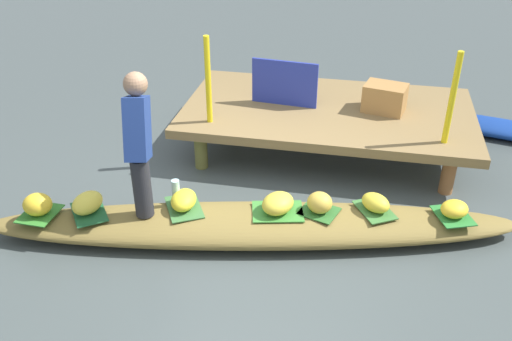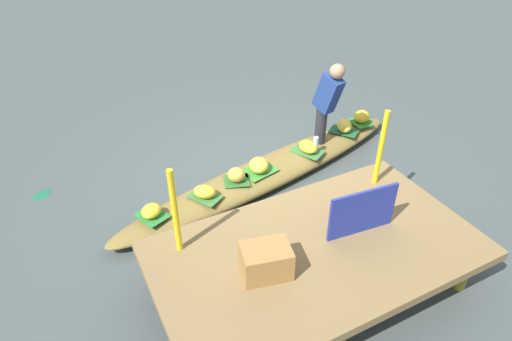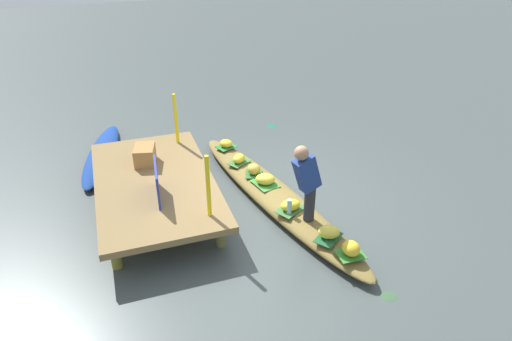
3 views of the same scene
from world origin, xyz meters
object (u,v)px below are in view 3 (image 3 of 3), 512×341
(vendor_boat, at_px, (274,195))
(water_bottle, at_px, (289,207))
(banana_bunch_6, at_px, (351,248))
(banana_bunch_2, at_px, (265,179))
(banana_bunch_5, at_px, (329,232))
(banana_bunch_3, at_px, (239,159))
(produce_crate, at_px, (145,155))
(banana_bunch_4, at_px, (290,205))
(moored_boat, at_px, (102,154))
(banana_bunch_1, at_px, (226,143))
(banana_bunch_0, at_px, (254,169))
(market_banner, at_px, (157,182))
(vendor_person, at_px, (307,179))

(vendor_boat, relative_size, water_bottle, 19.56)
(water_bottle, bearing_deg, banana_bunch_6, -160.25)
(banana_bunch_2, relative_size, banana_bunch_5, 1.08)
(banana_bunch_3, xyz_separation_m, banana_bunch_6, (-2.88, -0.65, 0.02))
(banana_bunch_2, xyz_separation_m, produce_crate, (0.87, 1.81, 0.32))
(vendor_boat, distance_m, banana_bunch_4, 0.65)
(moored_boat, relative_size, water_bottle, 10.88)
(vendor_boat, height_order, produce_crate, produce_crate)
(banana_bunch_3, height_order, banana_bunch_6, banana_bunch_6)
(banana_bunch_1, distance_m, water_bottle, 2.45)
(banana_bunch_0, bearing_deg, banana_bunch_5, -168.23)
(produce_crate, bearing_deg, market_banner, -177.32)
(vendor_person, height_order, produce_crate, vendor_person)
(moored_boat, relative_size, produce_crate, 5.98)
(banana_bunch_0, height_order, water_bottle, water_bottle)
(banana_bunch_3, height_order, banana_bunch_4, banana_bunch_4)
(banana_bunch_0, distance_m, vendor_person, 1.65)
(banana_bunch_4, height_order, vendor_person, vendor_person)
(moored_boat, bearing_deg, banana_bunch_4, -126.85)
(banana_bunch_5, relative_size, market_banner, 0.40)
(banana_bunch_2, bearing_deg, vendor_boat, -160.16)
(banana_bunch_5, xyz_separation_m, produce_crate, (2.50, 2.15, 0.31))
(moored_boat, height_order, banana_bunch_2, banana_bunch_2)
(banana_bunch_0, relative_size, water_bottle, 0.94)
(banana_bunch_2, bearing_deg, water_bottle, -176.98)
(vendor_person, height_order, water_bottle, vendor_person)
(moored_boat, relative_size, banana_bunch_3, 9.64)
(banana_bunch_0, xyz_separation_m, banana_bunch_4, (-1.19, -0.18, -0.01))
(banana_bunch_1, height_order, banana_bunch_4, banana_bunch_4)
(banana_bunch_3, xyz_separation_m, produce_crate, (0.03, 1.61, 0.33))
(market_banner, bearing_deg, banana_bunch_6, -123.86)
(banana_bunch_1, height_order, produce_crate, produce_crate)
(vendor_boat, distance_m, banana_bunch_5, 1.46)
(vendor_boat, height_order, banana_bunch_4, banana_bunch_4)
(banana_bunch_0, distance_m, water_bottle, 1.28)
(market_banner, bearing_deg, vendor_boat, -83.75)
(banana_bunch_0, height_order, banana_bunch_5, banana_bunch_5)
(moored_boat, bearing_deg, market_banner, -150.05)
(banana_bunch_1, bearing_deg, banana_bunch_2, -170.87)
(banana_bunch_2, relative_size, produce_crate, 0.73)
(banana_bunch_1, bearing_deg, vendor_boat, -169.52)
(banana_bunch_4, relative_size, market_banner, 0.41)
(banana_bunch_3, xyz_separation_m, banana_bunch_4, (-1.67, -0.30, 0.00))
(banana_bunch_4, bearing_deg, produce_crate, 48.26)
(moored_boat, bearing_deg, vendor_boat, -120.80)
(vendor_boat, xyz_separation_m, banana_bunch_0, (0.57, 0.15, 0.22))
(banana_bunch_1, relative_size, banana_bunch_5, 0.84)
(moored_boat, height_order, banana_bunch_0, banana_bunch_0)
(moored_boat, height_order, banana_bunch_6, banana_bunch_6)
(banana_bunch_2, xyz_separation_m, banana_bunch_6, (-2.04, -0.45, 0.01))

